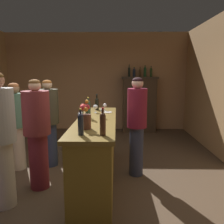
{
  "coord_description": "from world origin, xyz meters",
  "views": [
    {
      "loc": [
        0.61,
        -3.3,
        1.69
      ],
      "look_at": [
        0.55,
        -0.03,
        1.14
      ],
      "focal_mm": 36.16,
      "sensor_mm": 36.0,
      "label": 1
    }
  ],
  "objects_px": {
    "wine_bottle_rose": "(97,103)",
    "wine_glass_rear": "(81,115)",
    "display_bottle_center": "(140,73)",
    "bar_counter": "(97,151)",
    "display_cabinet": "(139,103)",
    "display_bottle_right": "(151,72)",
    "wine_glass_mid": "(95,107)",
    "wine_glass_front": "(102,111)",
    "flower_arrangement": "(85,117)",
    "patron_near_entrance": "(0,136)",
    "wine_bottle_pinot": "(81,123)",
    "display_bottle_midleft": "(134,72)",
    "wine_bottle_chardonnay": "(88,109)",
    "wine_bottle_syrah": "(103,123)",
    "wine_glass_spare": "(105,106)",
    "patron_in_grey": "(37,131)",
    "patron_tall": "(49,120)",
    "display_bottle_left": "(129,71)",
    "bartender": "(137,122)",
    "display_bottle_midright": "(145,71)",
    "patron_redhead": "(16,123)"
  },
  "relations": [
    {
      "from": "wine_bottle_chardonnay",
      "to": "display_bottle_center",
      "type": "distance_m",
      "value": 3.44
    },
    {
      "from": "wine_bottle_syrah",
      "to": "wine_glass_mid",
      "type": "xyz_separation_m",
      "value": [
        -0.22,
        1.48,
        -0.04
      ]
    },
    {
      "from": "display_bottle_midright",
      "to": "bartender",
      "type": "height_order",
      "value": "display_bottle_midright"
    },
    {
      "from": "wine_glass_spare",
      "to": "bartender",
      "type": "relative_size",
      "value": 0.09
    },
    {
      "from": "display_bottle_midright",
      "to": "patron_redhead",
      "type": "relative_size",
      "value": 0.21
    },
    {
      "from": "bar_counter",
      "to": "patron_in_grey",
      "type": "xyz_separation_m",
      "value": [
        -0.85,
        -0.19,
        0.36
      ]
    },
    {
      "from": "wine_bottle_syrah",
      "to": "wine_glass_mid",
      "type": "relative_size",
      "value": 2.18
    },
    {
      "from": "wine_bottle_syrah",
      "to": "wine_bottle_chardonnay",
      "type": "bearing_deg",
      "value": 106.06
    },
    {
      "from": "wine_bottle_pinot",
      "to": "display_bottle_midleft",
      "type": "distance_m",
      "value": 4.32
    },
    {
      "from": "bar_counter",
      "to": "display_bottle_center",
      "type": "relative_size",
      "value": 8.04
    },
    {
      "from": "display_cabinet",
      "to": "wine_glass_rear",
      "type": "relative_size",
      "value": 10.56
    },
    {
      "from": "patron_near_entrance",
      "to": "patron_tall",
      "type": "distance_m",
      "value": 1.35
    },
    {
      "from": "wine_bottle_rose",
      "to": "display_bottle_midleft",
      "type": "height_order",
      "value": "display_bottle_midleft"
    },
    {
      "from": "display_cabinet",
      "to": "flower_arrangement",
      "type": "distance_m",
      "value": 4.04
    },
    {
      "from": "bar_counter",
      "to": "patron_redhead",
      "type": "xyz_separation_m",
      "value": [
        -1.46,
        0.49,
        0.33
      ]
    },
    {
      "from": "display_bottle_center",
      "to": "wine_bottle_syrah",
      "type": "bearing_deg",
      "value": -101.17
    },
    {
      "from": "display_cabinet",
      "to": "bartender",
      "type": "distance_m",
      "value": 3.0
    },
    {
      "from": "display_bottle_right",
      "to": "wine_glass_rear",
      "type": "bearing_deg",
      "value": -113.05
    },
    {
      "from": "wine_glass_mid",
      "to": "display_bottle_midleft",
      "type": "bearing_deg",
      "value": 72.09
    },
    {
      "from": "wine_bottle_rose",
      "to": "wine_glass_rear",
      "type": "relative_size",
      "value": 1.96
    },
    {
      "from": "wine_glass_spare",
      "to": "display_bottle_center",
      "type": "height_order",
      "value": "display_bottle_center"
    },
    {
      "from": "display_bottle_center",
      "to": "bar_counter",
      "type": "bearing_deg",
      "value": -106.75
    },
    {
      "from": "wine_glass_front",
      "to": "display_bottle_left",
      "type": "distance_m",
      "value": 3.3
    },
    {
      "from": "wine_bottle_syrah",
      "to": "wine_glass_rear",
      "type": "height_order",
      "value": "wine_bottle_syrah"
    },
    {
      "from": "display_bottle_center",
      "to": "display_bottle_right",
      "type": "bearing_deg",
      "value": -0.0
    },
    {
      "from": "display_bottle_left",
      "to": "display_bottle_right",
      "type": "height_order",
      "value": "display_bottle_left"
    },
    {
      "from": "display_cabinet",
      "to": "display_bottle_midright",
      "type": "distance_m",
      "value": 0.94
    },
    {
      "from": "bar_counter",
      "to": "wine_bottle_chardonnay",
      "type": "relative_size",
      "value": 7.19
    },
    {
      "from": "wine_bottle_pinot",
      "to": "bartender",
      "type": "xyz_separation_m",
      "value": [
        0.73,
        1.2,
        -0.25
      ]
    },
    {
      "from": "patron_near_entrance",
      "to": "wine_bottle_pinot",
      "type": "bearing_deg",
      "value": -52.83
    },
    {
      "from": "flower_arrangement",
      "to": "display_bottle_left",
      "type": "distance_m",
      "value": 4.01
    },
    {
      "from": "wine_glass_mid",
      "to": "wine_glass_front",
      "type": "bearing_deg",
      "value": -72.52
    },
    {
      "from": "patron_redhead",
      "to": "patron_near_entrance",
      "type": "bearing_deg",
      "value": -77.9
    },
    {
      "from": "wine_glass_front",
      "to": "display_bottle_midleft",
      "type": "bearing_deg",
      "value": 77.1
    },
    {
      "from": "wine_glass_mid",
      "to": "display_bottle_right",
      "type": "height_order",
      "value": "display_bottle_right"
    },
    {
      "from": "bar_counter",
      "to": "patron_near_entrance",
      "type": "distance_m",
      "value": 1.39
    },
    {
      "from": "wine_bottle_chardonnay",
      "to": "bartender",
      "type": "distance_m",
      "value": 0.84
    },
    {
      "from": "bar_counter",
      "to": "patron_near_entrance",
      "type": "xyz_separation_m",
      "value": [
        -1.14,
        -0.68,
        0.43
      ]
    },
    {
      "from": "display_bottle_midleft",
      "to": "wine_glass_front",
      "type": "bearing_deg",
      "value": -102.9
    },
    {
      "from": "wine_glass_mid",
      "to": "wine_glass_spare",
      "type": "xyz_separation_m",
      "value": [
        0.16,
        0.19,
        -0.01
      ]
    },
    {
      "from": "wine_glass_spare",
      "to": "patron_in_grey",
      "type": "bearing_deg",
      "value": -135.37
    },
    {
      "from": "patron_in_grey",
      "to": "display_bottle_right",
      "type": "bearing_deg",
      "value": 63.78
    },
    {
      "from": "bar_counter",
      "to": "wine_bottle_syrah",
      "type": "xyz_separation_m",
      "value": [
        0.15,
        -0.93,
        0.65
      ]
    },
    {
      "from": "wine_glass_rear",
      "to": "display_bottle_center",
      "type": "xyz_separation_m",
      "value": [
        1.18,
        3.51,
        0.61
      ]
    },
    {
      "from": "display_cabinet",
      "to": "display_bottle_right",
      "type": "relative_size",
      "value": 5.26
    },
    {
      "from": "display_bottle_left",
      "to": "display_bottle_center",
      "type": "bearing_deg",
      "value": 0.0
    },
    {
      "from": "display_bottle_center",
      "to": "display_bottle_midleft",
      "type": "bearing_deg",
      "value": -180.0
    },
    {
      "from": "display_cabinet",
      "to": "wine_bottle_chardonnay",
      "type": "bearing_deg",
      "value": -108.99
    },
    {
      "from": "display_bottle_midleft",
      "to": "patron_in_grey",
      "type": "xyz_separation_m",
      "value": [
        -1.66,
        -3.45,
        -0.86
      ]
    },
    {
      "from": "wine_bottle_rose",
      "to": "display_bottle_right",
      "type": "relative_size",
      "value": 0.98
    }
  ]
}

